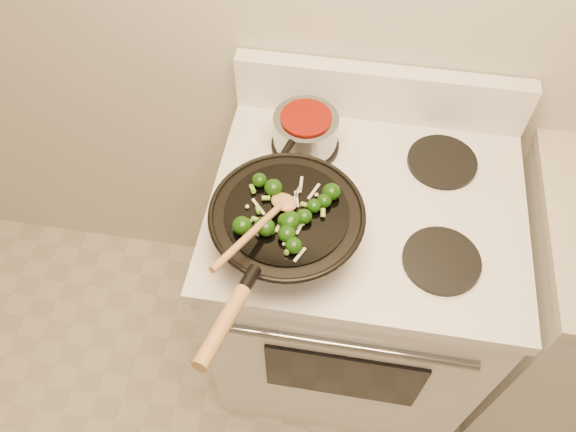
# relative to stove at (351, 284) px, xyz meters

# --- Properties ---
(stove) EXTENTS (0.78, 0.67, 1.08)m
(stove) POSITION_rel_stove_xyz_m (0.00, 0.00, 0.00)
(stove) COLOR white
(stove) RESTS_ON ground
(wok) EXTENTS (0.35, 0.57, 0.19)m
(wok) POSITION_rel_stove_xyz_m (-0.18, -0.16, 0.52)
(wok) COLOR black
(wok) RESTS_ON stove
(stirfry) EXTENTS (0.22, 0.22, 0.04)m
(stirfry) POSITION_rel_stove_xyz_m (-0.18, -0.17, 0.58)
(stirfry) COLOR #113308
(stirfry) RESTS_ON wok
(wooden_spoon) EXTENTS (0.15, 0.27, 0.08)m
(wooden_spoon) POSITION_rel_stove_xyz_m (-0.22, -0.20, 0.60)
(wooden_spoon) COLOR #AA7743
(wooden_spoon) RESTS_ON wok
(saucepan) EXTENTS (0.17, 0.27, 0.10)m
(saucepan) POSITION_rel_stove_xyz_m (-0.18, 0.15, 0.51)
(saucepan) COLOR gray
(saucepan) RESTS_ON stove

